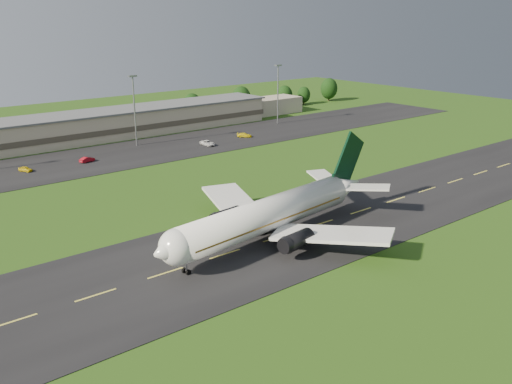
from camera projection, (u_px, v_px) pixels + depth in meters
ground at (321, 224)px, 104.72m from camera, size 360.00×360.00×0.00m
taxiway at (321, 224)px, 104.70m from camera, size 220.00×30.00×0.10m
apron at (134, 153)px, 157.76m from camera, size 260.00×30.00×0.10m
airliner at (270, 214)px, 95.84m from camera, size 51.19×41.86×15.57m
terminal at (115, 124)px, 178.29m from camera, size 145.00×16.00×8.40m
light_mast_centre at (134, 102)px, 162.89m from camera, size 2.40×1.20×20.35m
light_mast_east at (278, 87)px, 196.22m from camera, size 2.40×1.20×20.35m
tree_line at (162, 109)px, 199.26m from camera, size 193.67×8.81×10.27m
service_vehicle_a at (25, 169)px, 138.83m from camera, size 2.98×3.95×1.25m
service_vehicle_b at (87, 160)px, 147.68m from camera, size 4.36×2.47×1.36m
service_vehicle_c at (208, 143)px, 166.33m from camera, size 2.56×5.26×1.44m
service_vehicle_d at (244, 135)px, 177.49m from camera, size 4.59×4.49×1.33m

